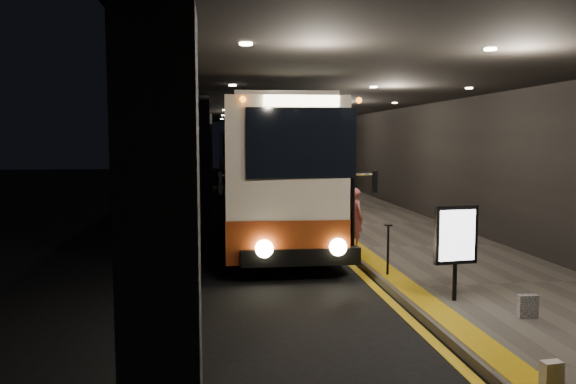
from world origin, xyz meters
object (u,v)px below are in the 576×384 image
stanchion_post (388,250)px  bag_plain (552,374)px  coach_second (253,162)px  coach_main (272,175)px  passenger_boarding (355,218)px  bag_polka (528,306)px  coach_third (239,156)px  info_sign (456,237)px

stanchion_post → bag_plain: bearing=-87.2°
stanchion_post → coach_second: bearing=95.3°
coach_main → passenger_boarding: coach_main is taller
bag_polka → coach_main: bearing=109.2°
coach_third → bag_polka: coach_third is taller
coach_second → coach_third: (-0.22, 12.35, -0.06)m
coach_main → bag_plain: size_ratio=41.89×
coach_main → coach_second: size_ratio=1.06×
coach_third → bag_plain: bearing=-88.7°
coach_second → stanchion_post: (1.71, -18.52, -1.15)m
coach_third → stanchion_post: (1.93, -30.86, -1.09)m
coach_second → bag_polka: bearing=-81.3°
coach_main → coach_second: coach_main is taller
coach_main → stanchion_post: size_ratio=11.83×
coach_third → info_sign: coach_third is taller
coach_main → stanchion_post: coach_main is taller
bag_plain → stanchion_post: bearing=92.8°
info_sign → coach_main: bearing=100.3°
passenger_boarding → bag_polka: 6.37m
bag_polka → coach_second: bearing=98.2°
passenger_boarding → info_sign: (0.58, -5.09, 0.37)m
bag_polka → passenger_boarding: bearing=102.3°
coach_second → bag_plain: coach_second is taller
passenger_boarding → bag_polka: size_ratio=4.21×
coach_second → coach_third: coach_second is taller
coach_second → stanchion_post: size_ratio=11.18×
coach_main → bag_polka: (3.30, -9.49, -1.58)m
coach_main → info_sign: bearing=-70.8°
bag_polka → stanchion_post: size_ratio=0.35×
coach_second → passenger_boarding: size_ratio=7.53×
coach_main → coach_third: (-0.03, 24.51, -0.14)m
coach_third → info_sign: 33.00m
bag_plain → info_sign: (0.35, 3.56, 1.02)m
info_sign → stanchion_post: (-0.63, 2.03, -0.63)m
bag_plain → stanchion_post: (-0.27, 5.59, 0.39)m
passenger_boarding → coach_main: bearing=12.2°
coach_main → bag_plain: coach_main is taller
coach_second → coach_third: bearing=91.5°
bag_polka → bag_plain: bag_polka is taller
coach_second → bag_polka: coach_second is taller
coach_main → bag_plain: (2.17, -11.94, -1.62)m
coach_main → passenger_boarding: 3.94m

